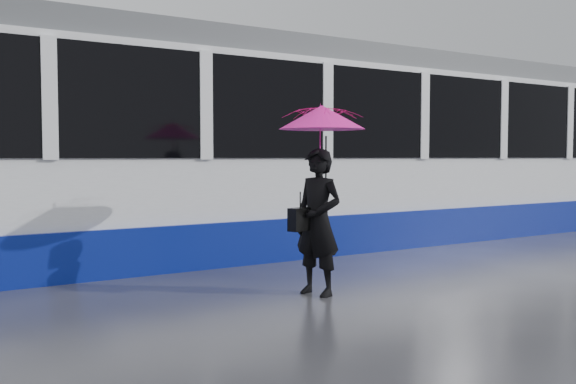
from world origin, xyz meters
TOP-DOWN VIEW (x-y plane):
  - ground at (0.00, 0.00)m, footprint 90.00×90.00m
  - rails at (0.00, 2.50)m, footprint 34.00×1.51m
  - tram at (2.20, 2.50)m, footprint 26.00×2.56m
  - woman at (0.04, -0.84)m, footprint 0.54×0.67m
  - umbrella at (0.09, -0.84)m, footprint 1.18×1.18m
  - handbag at (-0.18, -0.82)m, footprint 0.31×0.20m

SIDE VIEW (x-z plane):
  - ground at x=0.00m, z-range 0.00..0.00m
  - rails at x=0.00m, z-range 0.00..0.02m
  - woman at x=0.04m, z-range 0.00..1.61m
  - handbag at x=-0.18m, z-range 0.63..1.06m
  - tram at x=2.20m, z-range -0.04..3.31m
  - umbrella at x=0.09m, z-range 1.22..2.31m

